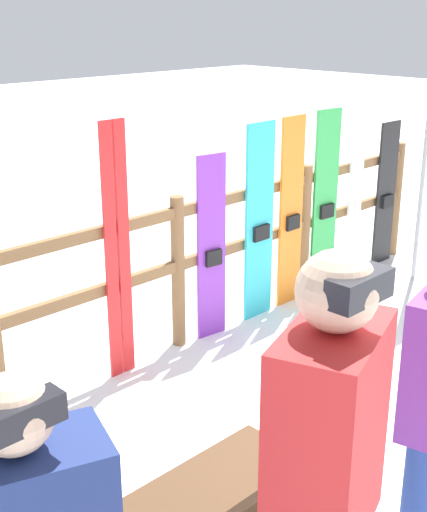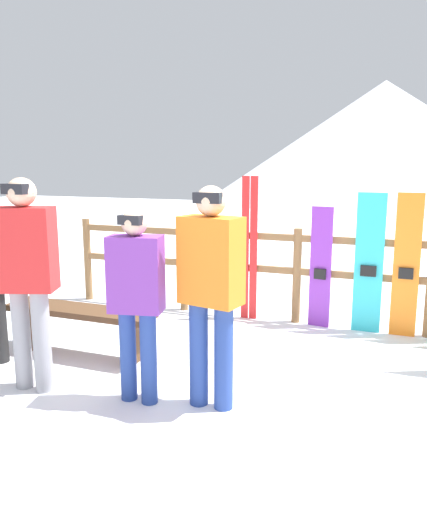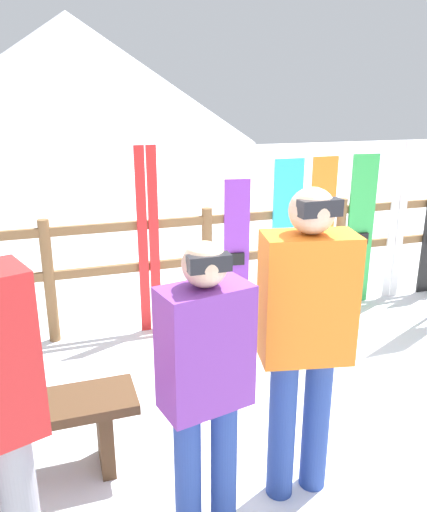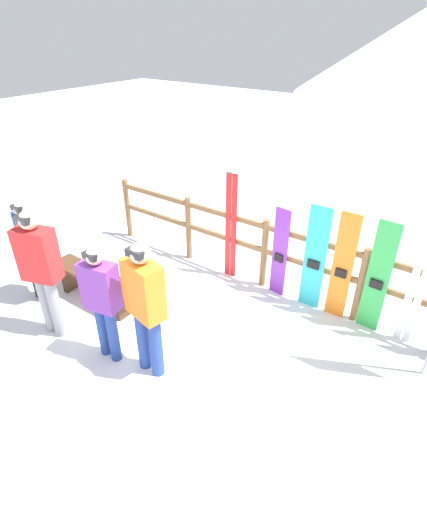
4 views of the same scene
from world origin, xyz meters
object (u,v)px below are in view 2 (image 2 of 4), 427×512
at_px(person_red, 27,270).
at_px(snowboard_cyan, 369,264).
at_px(snowboard_orange, 406,266).
at_px(person_orange, 211,283).
at_px(person_purple, 136,293).
at_px(ski_pair_red, 249,249).
at_px(bench, 80,320).
at_px(snowboard_purple, 321,268).

distance_m(person_red, snowboard_cyan, 3.58).
distance_m(snowboard_cyan, snowboard_orange, 0.39).
bearing_deg(person_red, person_orange, 9.15).
distance_m(person_orange, snowboard_orange, 2.68).
bearing_deg(person_purple, ski_pair_red, 85.21).
bearing_deg(bench, person_orange, -18.39).
bearing_deg(snowboard_purple, person_orange, -102.08).
bearing_deg(person_red, snowboard_orange, 40.73).
height_order(person_red, snowboard_orange, person_red).
bearing_deg(snowboard_cyan, person_orange, -114.08).
distance_m(bench, ski_pair_red, 2.19).
distance_m(person_purple, snowboard_orange, 3.11).
height_order(bench, person_purple, person_purple).
relative_size(person_orange, ski_pair_red, 0.99).
xyz_separation_m(person_red, snowboard_cyan, (2.53, 2.52, -0.25)).
distance_m(person_red, ski_pair_red, 2.77).
distance_m(ski_pair_red, snowboard_orange, 1.78).
relative_size(bench, person_red, 0.87).
bearing_deg(snowboard_cyan, ski_pair_red, 179.86).
xyz_separation_m(ski_pair_red, snowboard_purple, (0.86, -0.00, -0.17)).
bearing_deg(person_red, person_purple, 7.25).
bearing_deg(person_purple, snowboard_cyan, 56.46).
height_order(person_red, ski_pair_red, person_red).
xyz_separation_m(person_red, snowboard_orange, (2.93, 2.52, -0.25)).
distance_m(person_red, snowboard_orange, 3.87).
relative_size(person_red, person_orange, 1.03).
bearing_deg(person_orange, snowboard_cyan, 65.92).
relative_size(bench, snowboard_cyan, 0.98).
height_order(person_red, snowboard_cyan, person_red).
distance_m(bench, person_red, 1.02).
relative_size(person_red, snowboard_cyan, 1.13).
bearing_deg(ski_pair_red, person_red, -114.41).
height_order(snowboard_purple, snowboard_orange, snowboard_orange).
height_order(person_purple, person_red, person_red).
bearing_deg(ski_pair_red, snowboard_cyan, -0.14).
xyz_separation_m(person_purple, person_red, (-0.94, -0.12, 0.14)).
xyz_separation_m(person_red, ski_pair_red, (1.14, 2.52, -0.16)).
height_order(person_orange, ski_pair_red, ski_pair_red).
relative_size(ski_pair_red, snowboard_cyan, 1.10).
height_order(snowboard_cyan, snowboard_orange, snowboard_orange).
height_order(bench, snowboard_purple, snowboard_purple).
distance_m(person_red, snowboard_purple, 3.24).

